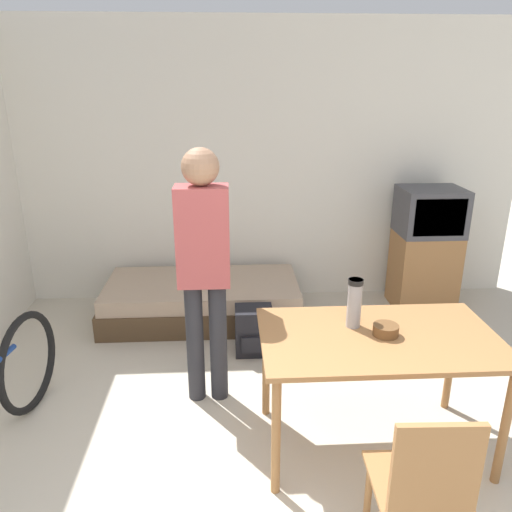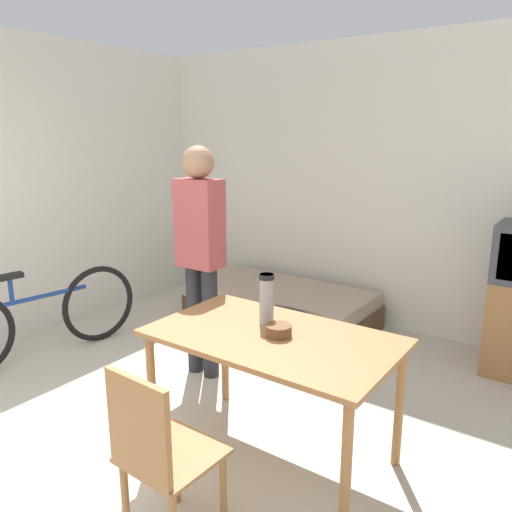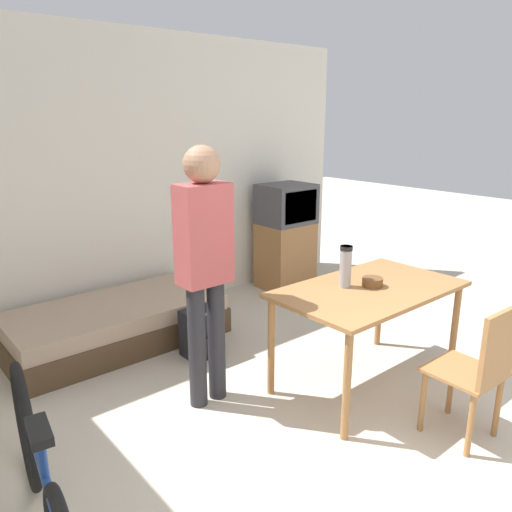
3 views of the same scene
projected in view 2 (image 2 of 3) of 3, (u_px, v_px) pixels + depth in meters
The scene contains 10 objects.
wall_back at pixel (352, 185), 4.87m from camera, with size 5.40×0.06×2.70m.
wall_left at pixel (53, 187), 4.71m from camera, with size 0.06×4.50×2.70m.
daybed at pixel (280, 305), 4.96m from camera, with size 1.83×0.89×0.37m.
dining_table at pixel (273, 349), 2.78m from camera, with size 1.36×0.80×0.76m.
wooden_chair at pixel (158, 452), 2.17m from camera, with size 0.41×0.41×0.88m.
bicycle at pixel (39, 318), 4.12m from camera, with size 0.31×1.76×0.77m.
person_standing at pixel (200, 245), 3.70m from camera, with size 0.34×0.24×1.76m.
thermos_flask at pixel (267, 297), 2.88m from camera, with size 0.09×0.09×0.30m.
mate_bowl at pixel (278, 331), 2.73m from camera, with size 0.15×0.15×0.06m.
backpack at pixel (282, 335), 4.18m from camera, with size 0.30×0.27×0.39m.
Camera 2 is at (2.06, -1.01, 1.84)m, focal length 35.00 mm.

